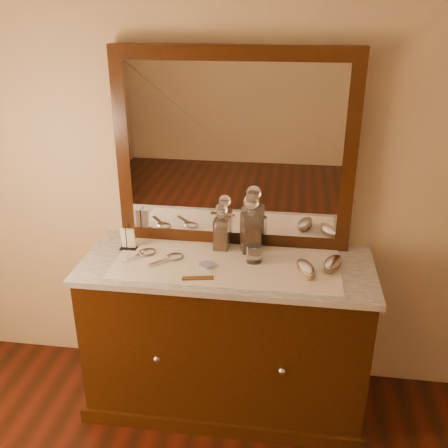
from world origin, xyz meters
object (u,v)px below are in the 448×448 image
at_px(decanter_left, 222,231).
at_px(hand_mirror_inner, 171,258).
at_px(dresser_cabinet, 227,336).
at_px(comb, 198,278).
at_px(mirror_frame, 234,151).
at_px(pin_dish, 206,265).
at_px(decanter_right, 251,229).
at_px(brush_near, 305,269).
at_px(brush_far, 333,264).
at_px(hand_mirror_outer, 144,253).
at_px(napkin_rack, 128,240).

xyz_separation_m(decanter_left, hand_mirror_inner, (-0.23, -0.16, -0.09)).
distance_m(dresser_cabinet, comb, 0.50).
height_order(mirror_frame, pin_dish, mirror_frame).
height_order(decanter_left, decanter_right, decanter_right).
distance_m(dresser_cabinet, brush_near, 0.61).
bearing_deg(mirror_frame, brush_far, -24.74).
bearing_deg(decanter_left, pin_dish, -102.24).
distance_m(dresser_cabinet, pin_dish, 0.46).
bearing_deg(brush_near, decanter_left, 154.11).
distance_m(brush_near, hand_mirror_outer, 0.81).
xyz_separation_m(comb, brush_far, (0.62, 0.20, 0.02)).
height_order(brush_near, brush_far, same).
xyz_separation_m(pin_dish, decanter_left, (0.04, 0.20, 0.09)).
distance_m(brush_far, hand_mirror_inner, 0.79).
xyz_separation_m(mirror_frame, decanter_left, (-0.05, -0.10, -0.40)).
relative_size(decanter_right, brush_far, 1.73).
bearing_deg(brush_far, decanter_right, 162.11).
distance_m(pin_dish, comb, 0.13).
bearing_deg(brush_near, comb, -165.88).
distance_m(dresser_cabinet, mirror_frame, 0.97).
height_order(decanter_left, hand_mirror_outer, decanter_left).
height_order(napkin_rack, decanter_right, decanter_right).
bearing_deg(napkin_rack, hand_mirror_inner, -19.63).
bearing_deg(comb, mirror_frame, 64.23).
height_order(decanter_right, hand_mirror_inner, decanter_right).
height_order(comb, brush_near, brush_near).
bearing_deg(brush_near, napkin_rack, 171.15).
height_order(pin_dish, brush_far, brush_far).
xyz_separation_m(comb, napkin_rack, (-0.42, 0.27, 0.04)).
xyz_separation_m(mirror_frame, decanter_right, (0.10, -0.10, -0.38)).
height_order(dresser_cabinet, hand_mirror_inner, hand_mirror_inner).
distance_m(comb, napkin_rack, 0.50).
distance_m(comb, hand_mirror_inner, 0.24).
relative_size(mirror_frame, brush_far, 6.74).
distance_m(decanter_left, decanter_right, 0.15).
height_order(napkin_rack, decanter_left, decanter_left).
distance_m(pin_dish, napkin_rack, 0.46).
bearing_deg(brush_near, brush_far, 29.03).
xyz_separation_m(brush_near, hand_mirror_inner, (-0.66, 0.05, -0.01)).
distance_m(dresser_cabinet, hand_mirror_inner, 0.53).
bearing_deg(mirror_frame, pin_dish, -106.88).
bearing_deg(hand_mirror_inner, pin_dish, -14.77).
height_order(pin_dish, hand_mirror_inner, hand_mirror_inner).
xyz_separation_m(napkin_rack, decanter_left, (0.48, 0.07, 0.05)).
bearing_deg(mirror_frame, decanter_left, -115.71).
xyz_separation_m(comb, hand_mirror_inner, (-0.17, 0.18, 0.00)).
distance_m(comb, decanter_left, 0.35).
bearing_deg(decanter_right, dresser_cabinet, -125.87).
relative_size(decanter_left, hand_mirror_outer, 1.36).
height_order(brush_far, hand_mirror_outer, brush_far).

